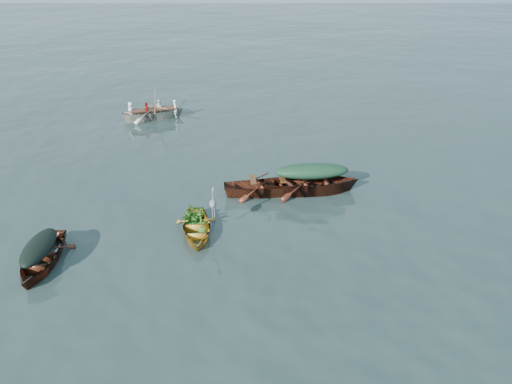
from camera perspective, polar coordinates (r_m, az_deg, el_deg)
ground at (r=14.05m, az=-1.86°, el=-8.36°), size 140.00×140.00×0.00m
yellow_dinghy at (r=15.56m, az=-6.81°, el=-4.78°), size 1.66×3.12×0.79m
dark_covered_boat at (r=15.25m, az=-23.19°, el=-7.70°), size 1.35×3.56×0.88m
green_tarp_boat at (r=18.08m, az=6.25°, el=-0.05°), size 4.94×1.90×1.16m
open_wooden_boat at (r=17.86m, az=1.31°, el=-0.24°), size 4.37×1.65×0.99m
rowed_boat at (r=26.31m, az=-11.55°, el=8.15°), size 4.54×2.63×1.04m
dark_tarp_cover at (r=14.92m, az=-23.62°, el=-5.65°), size 0.74×1.96×0.40m
green_tarp_cover at (r=17.73m, az=6.38°, el=2.38°), size 2.72×1.04×0.52m
thwart_benches at (r=17.63m, az=1.32°, el=1.26°), size 2.19×0.96×0.04m
heron at (r=15.19m, az=-4.91°, el=-1.79°), size 0.33×0.43×0.92m
dinghy_weeds at (r=15.70m, az=-6.90°, el=-1.56°), size 0.81×0.98×0.60m
rowers at (r=26.05m, az=-11.73°, el=10.02°), size 3.26×2.09×0.76m
oars at (r=26.15m, az=-11.66°, el=9.29°), size 1.40×2.66×0.06m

